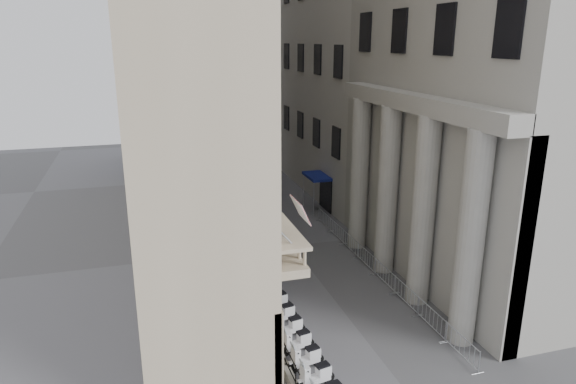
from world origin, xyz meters
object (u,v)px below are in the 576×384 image
security_tent (216,177)px  street_lamp (216,163)px  pedestrian_a (270,200)px  pedestrian_b (257,187)px  info_kiosk (233,245)px

security_tent → street_lamp: street_lamp is taller
street_lamp → pedestrian_a: size_ratio=3.75×
pedestrian_a → pedestrian_b: bearing=-91.1°
street_lamp → info_kiosk: (-0.27, -7.88, -3.62)m
security_tent → pedestrian_a: size_ratio=1.88×
street_lamp → info_kiosk: 8.67m
security_tent → pedestrian_a: (4.01, -2.59, -1.55)m
street_lamp → pedestrian_b: (4.27, 4.99, -3.61)m
pedestrian_a → info_kiosk: bearing=58.8°
info_kiosk → pedestrian_a: pedestrian_a is taller
pedestrian_b → security_tent: bearing=39.2°
pedestrian_b → info_kiosk: bearing=82.7°
street_lamp → pedestrian_a: bearing=7.8°
pedestrian_a → pedestrian_b: size_ratio=1.23×
info_kiosk → pedestrian_a: 9.47m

